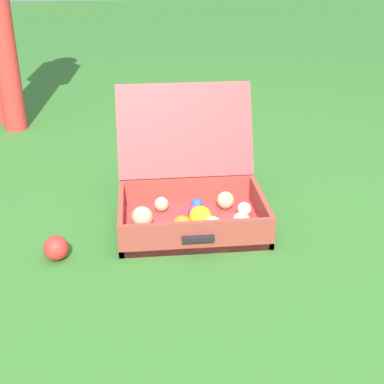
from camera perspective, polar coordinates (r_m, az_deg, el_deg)
ground_plane at (r=1.92m, az=-0.33°, el=-4.43°), size 16.00×16.00×0.00m
open_suitcase at (r=1.96m, az=-0.11°, el=-0.36°), size 0.53×0.56×0.46m
stray_ball_on_grass at (r=1.81m, az=-14.59°, el=-5.93°), size 0.08×0.08×0.08m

